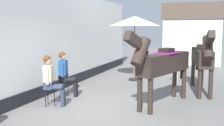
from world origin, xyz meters
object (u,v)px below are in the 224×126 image
object	(u,v)px
spare_stool_white	(174,71)
saddled_horse_far	(202,57)
seated_visitor_near	(51,78)
seated_visitor_far	(65,72)
saddled_horse_near	(162,64)
cafe_parasol	(135,21)

from	to	relation	value
spare_stool_white	saddled_horse_far	bearing A→B (deg)	-56.98
seated_visitor_near	saddled_horse_far	world-z (taller)	saddled_horse_far
seated_visitor_far	spare_stool_white	distance (m)	4.61
saddled_horse_near	spare_stool_white	world-z (taller)	saddled_horse_near
seated_visitor_far	cafe_parasol	distance (m)	3.83
saddled_horse_near	spare_stool_white	bearing A→B (deg)	91.36
saddled_horse_near	saddled_horse_far	world-z (taller)	same
saddled_horse_near	seated_visitor_near	bearing A→B (deg)	-159.47
seated_visitor_near	cafe_parasol	xyz separation A→B (m)	(1.16, 4.29, 1.59)
saddled_horse_near	cafe_parasol	size ratio (longest dim) A/B	1.11
saddled_horse_near	saddled_horse_far	bearing A→B (deg)	63.52
saddled_horse_far	cafe_parasol	bearing A→B (deg)	153.89
seated_visitor_far	spare_stool_white	xyz separation A→B (m)	(2.89, 3.57, -0.38)
seated_visitor_near	saddled_horse_far	size ratio (longest dim) A/B	0.47
seated_visitor_near	spare_stool_white	distance (m)	5.39
seated_visitor_near	seated_visitor_far	bearing A→B (deg)	98.83
seated_visitor_far	cafe_parasol	world-z (taller)	cafe_parasol
saddled_horse_near	spare_stool_white	distance (m)	3.67
seated_visitor_far	saddled_horse_near	world-z (taller)	saddled_horse_near
saddled_horse_near	cafe_parasol	bearing A→B (deg)	116.93
seated_visitor_far	saddled_horse_near	distance (m)	3.00
cafe_parasol	seated_visitor_near	bearing A→B (deg)	-105.16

